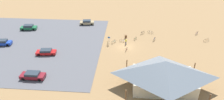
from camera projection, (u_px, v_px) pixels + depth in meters
ground at (125, 46)px, 52.08m from camera, size 160.00×160.00×0.00m
parking_lot_asphalt at (27, 44)px, 53.32m from camera, size 38.47×34.55×0.05m
bike_pavilion at (164, 73)px, 36.88m from camera, size 13.76×9.54×5.64m
trash_bin at (126, 37)px, 55.88m from camera, size 0.60×0.60×0.90m
lot_sign at (109, 39)px, 52.45m from camera, size 0.56×0.08×2.20m
bicycle_orange_yard_left at (206, 40)px, 54.25m from camera, size 1.61×0.85×0.85m
bicycle_black_yard_right at (142, 33)px, 58.13m from camera, size 1.30×1.18×0.93m
bicycle_teal_trailside at (114, 42)px, 53.41m from camera, size 1.23×1.41×0.90m
bicycle_red_front_row at (126, 49)px, 50.06m from camera, size 0.57×1.71×0.77m
bicycle_purple_mid_cluster at (197, 33)px, 57.89m from camera, size 1.15×1.28×0.85m
bicycle_silver_by_bin at (150, 32)px, 58.67m from camera, size 1.59×0.80×0.83m
bicycle_blue_edge_north at (154, 40)px, 54.52m from camera, size 0.82×1.63×0.89m
bicycle_white_edge_south at (123, 41)px, 53.95m from camera, size 1.65×0.48×0.86m
bicycle_green_lone_west at (135, 39)px, 55.17m from camera, size 0.88×1.42×0.77m
bicycle_yellow_yard_front at (108, 44)px, 52.43m from camera, size 0.48×1.81×0.88m
car_red_second_row at (46, 52)px, 48.40m from camera, size 4.65×2.31×1.25m
car_blue_aisle_side at (2, 42)px, 52.35m from camera, size 4.81×2.35×1.42m
car_green_inner_stall at (29, 27)px, 60.71m from camera, size 4.72×2.38×1.45m
car_maroon_end_stall at (33, 75)px, 40.36m from camera, size 4.73×1.89×1.35m
car_tan_far_end at (87, 22)px, 64.15m from camera, size 4.47×2.36×1.37m
visitor_near_lot at (126, 41)px, 52.57m from camera, size 0.36×0.36×1.68m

